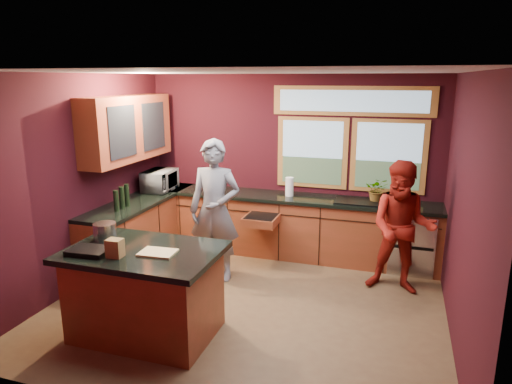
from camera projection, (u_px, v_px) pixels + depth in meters
The scene contains 14 objects.
floor at pixel (248, 304), 5.48m from camera, with size 4.50×4.50×0.00m, color brown.
room_shell at pixel (210, 149), 5.52m from camera, with size 4.52×4.02×2.71m.
back_counter at pixel (297, 226), 6.87m from camera, with size 4.50×0.64×0.93m.
left_counter at pixel (142, 229), 6.72m from camera, with size 0.64×2.30×0.93m.
island at pixel (146, 292), 4.74m from camera, with size 1.55×1.05×0.95m.
person_grey at pixel (215, 211), 5.99m from camera, with size 0.69×0.45×1.89m, color slate.
person_red at pixel (402, 228), 5.63m from camera, with size 0.82×0.64×1.68m, color maroon.
microwave at pixel (160, 181), 7.08m from camera, with size 0.58×0.39×0.32m, color #999999.
potted_plant at pixel (377, 190), 6.43m from camera, with size 0.31×0.27×0.35m, color #999999.
paper_towel at pixel (289, 187), 6.77m from camera, with size 0.12×0.12×0.28m, color white.
cutting_board at pixel (158, 253), 4.52m from camera, with size 0.35×0.25×0.02m, color tan.
stock_pot at pixel (105, 231), 4.90m from camera, with size 0.24×0.24×0.18m, color #AEAEB3.
paper_bag at pixel (115, 248), 4.41m from camera, with size 0.15×0.12×0.18m, color brown.
black_tray at pixel (89, 251), 4.52m from camera, with size 0.40×0.28×0.05m, color black.
Camera 1 is at (1.61, -4.72, 2.63)m, focal length 32.00 mm.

